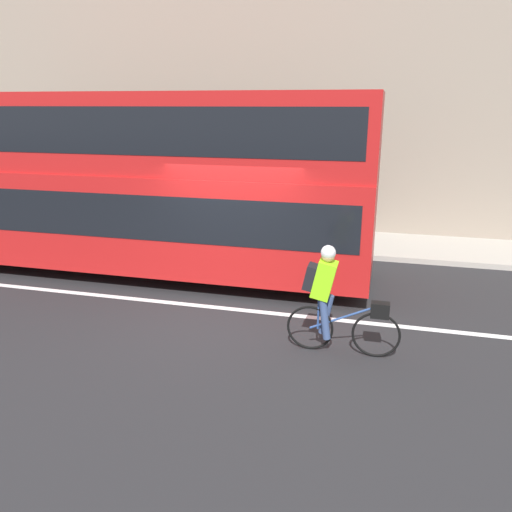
# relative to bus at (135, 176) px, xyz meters

# --- Properties ---
(ground_plane) EXTENTS (80.00, 80.00, 0.00)m
(ground_plane) POSITION_rel_bus_xyz_m (2.51, -1.75, -2.08)
(ground_plane) COLOR #232326
(road_center_line) EXTENTS (50.00, 0.14, 0.01)m
(road_center_line) POSITION_rel_bus_xyz_m (2.51, -1.63, -2.07)
(road_center_line) COLOR silver
(road_center_line) RESTS_ON ground_plane
(sidewalk_curb) EXTENTS (60.00, 2.32, 0.13)m
(sidewalk_curb) POSITION_rel_bus_xyz_m (2.51, 3.11, -2.01)
(sidewalk_curb) COLOR #A8A399
(sidewalk_curb) RESTS_ON ground_plane
(building_facade) EXTENTS (60.00, 0.30, 7.74)m
(building_facade) POSITION_rel_bus_xyz_m (2.51, 4.42, 1.79)
(building_facade) COLOR gray
(building_facade) RESTS_ON ground_plane
(bus) EXTENTS (9.93, 2.55, 3.74)m
(bus) POSITION_rel_bus_xyz_m (0.00, 0.00, 0.00)
(bus) COLOR black
(bus) RESTS_ON ground_plane
(cyclist_on_bike) EXTENTS (1.65, 0.32, 1.63)m
(cyclist_on_bike) POSITION_rel_bus_xyz_m (4.48, -2.78, -1.20)
(cyclist_on_bike) COLOR black
(cyclist_on_bike) RESTS_ON ground_plane
(street_sign_post) EXTENTS (0.36, 0.09, 2.42)m
(street_sign_post) POSITION_rel_bus_xyz_m (1.20, 2.99, -0.59)
(street_sign_post) COLOR #59595B
(street_sign_post) RESTS_ON sidewalk_curb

